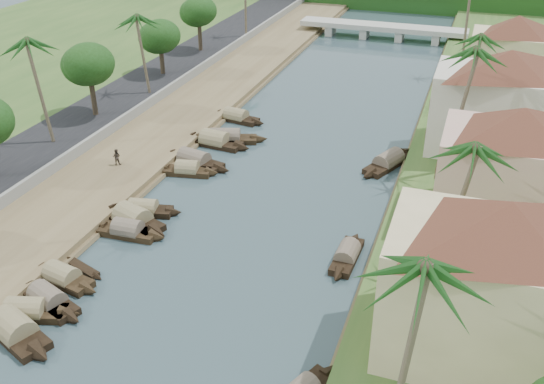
% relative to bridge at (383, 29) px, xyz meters
% --- Properties ---
extents(ground, '(220.00, 220.00, 0.00)m').
position_rel_bridge_xyz_m(ground, '(-0.00, -72.00, -1.72)').
color(ground, '#33474D').
rests_on(ground, ground).
extents(left_bank, '(10.00, 180.00, 0.80)m').
position_rel_bridge_xyz_m(left_bank, '(-16.00, -52.00, -1.32)').
color(left_bank, brown).
rests_on(left_bank, ground).
extents(right_bank, '(16.00, 180.00, 1.20)m').
position_rel_bridge_xyz_m(right_bank, '(19.00, -52.00, -1.12)').
color(right_bank, '#2E5120').
rests_on(right_bank, ground).
extents(road, '(8.00, 180.00, 1.40)m').
position_rel_bridge_xyz_m(road, '(-24.50, -52.00, -1.02)').
color(road, black).
rests_on(road, ground).
extents(retaining_wall, '(0.40, 180.00, 1.10)m').
position_rel_bridge_xyz_m(retaining_wall, '(-20.20, -52.00, -0.37)').
color(retaining_wall, gray).
rests_on(retaining_wall, left_bank).
extents(bridge, '(28.00, 4.00, 2.40)m').
position_rel_bridge_xyz_m(bridge, '(0.00, 0.00, 0.00)').
color(bridge, '#ABABA0').
rests_on(bridge, ground).
extents(building_near, '(14.85, 14.85, 10.20)m').
position_rel_bridge_xyz_m(building_near, '(18.99, -74.00, 4.66)').
color(building_near, beige).
rests_on(building_near, right_bank).
extents(building_mid, '(14.11, 14.11, 9.70)m').
position_rel_bridge_xyz_m(building_mid, '(19.99, -58.00, 4.41)').
color(building_mid, '#C9A78E').
rests_on(building_mid, right_bank).
extents(building_far, '(15.59, 15.59, 10.20)m').
position_rel_bridge_xyz_m(building_far, '(18.99, -44.00, 4.66)').
color(building_far, beige).
rests_on(building_far, right_bank).
extents(building_distant, '(12.62, 12.62, 9.20)m').
position_rel_bridge_xyz_m(building_distant, '(19.99, -24.00, 4.16)').
color(building_distant, beige).
rests_on(building_distant, right_bank).
extents(sampan_1, '(8.25, 4.80, 2.40)m').
position_rel_bridge_xyz_m(sampan_1, '(-9.16, -80.95, -1.30)').
color(sampan_1, black).
rests_on(sampan_1, ground).
extents(sampan_2, '(7.54, 3.54, 1.99)m').
position_rel_bridge_xyz_m(sampan_2, '(-9.65, -79.15, -1.31)').
color(sampan_2, black).
rests_on(sampan_2, ground).
extents(sampan_3, '(7.44, 4.00, 2.02)m').
position_rel_bridge_xyz_m(sampan_3, '(-9.08, -77.65, -1.31)').
color(sampan_3, black).
rests_on(sampan_3, ground).
extents(sampan_4, '(7.09, 2.85, 2.01)m').
position_rel_bridge_xyz_m(sampan_4, '(-9.73, -75.19, -1.31)').
color(sampan_4, black).
rests_on(sampan_4, ground).
extents(sampan_5, '(8.30, 4.57, 2.54)m').
position_rel_bridge_xyz_m(sampan_5, '(-9.00, -66.58, -1.30)').
color(sampan_5, black).
rests_on(sampan_5, ground).
extents(sampan_6, '(6.83, 1.97, 2.05)m').
position_rel_bridge_xyz_m(sampan_6, '(-8.49, -68.23, -1.31)').
color(sampan_6, black).
rests_on(sampan_6, ground).
extents(sampan_7, '(7.09, 2.88, 1.90)m').
position_rel_bridge_xyz_m(sampan_7, '(-9.05, -64.76, -1.32)').
color(sampan_7, black).
rests_on(sampan_7, ground).
extents(sampan_8, '(6.49, 2.66, 2.00)m').
position_rel_bridge_xyz_m(sampan_8, '(-8.79, -56.74, -1.31)').
color(sampan_8, black).
rests_on(sampan_8, ground).
extents(sampan_9, '(9.06, 3.65, 2.25)m').
position_rel_bridge_xyz_m(sampan_9, '(-9.13, -54.55, -1.31)').
color(sampan_9, black).
rests_on(sampan_9, ground).
extents(sampan_10, '(6.80, 1.76, 1.91)m').
position_rel_bridge_xyz_m(sampan_10, '(-9.31, -48.75, -1.32)').
color(sampan_10, black).
rests_on(sampan_10, ground).
extents(sampan_11, '(8.63, 2.71, 2.41)m').
position_rel_bridge_xyz_m(sampan_11, '(-9.05, -49.62, -1.30)').
color(sampan_11, black).
rests_on(sampan_11, ground).
extents(sampan_12, '(9.47, 4.60, 2.23)m').
position_rel_bridge_xyz_m(sampan_12, '(-8.35, -48.46, -1.31)').
color(sampan_12, black).
rests_on(sampan_12, ground).
extents(sampan_13, '(7.89, 2.91, 2.13)m').
position_rel_bridge_xyz_m(sampan_13, '(-9.54, -42.45, -1.31)').
color(sampan_13, black).
rests_on(sampan_13, ground).
extents(sampan_15, '(1.76, 6.95, 1.90)m').
position_rel_bridge_xyz_m(sampan_15, '(9.06, -65.76, -1.32)').
color(sampan_15, black).
rests_on(sampan_15, ground).
extents(sampan_16, '(5.10, 9.06, 2.22)m').
position_rel_bridge_xyz_m(sampan_16, '(9.30, -48.53, -1.31)').
color(sampan_16, black).
rests_on(sampan_16, ground).
extents(canoe_1, '(4.65, 2.24, 0.75)m').
position_rel_bridge_xyz_m(canoe_1, '(-9.33, -73.43, -1.62)').
color(canoe_1, black).
rests_on(canoe_1, ground).
extents(canoe_2, '(5.75, 1.71, 0.83)m').
position_rel_bridge_xyz_m(canoe_2, '(-9.45, -49.06, -1.62)').
color(canoe_2, black).
rests_on(canoe_2, ground).
extents(palm_0, '(3.20, 3.20, 13.17)m').
position_rel_bridge_xyz_m(palm_0, '(15.00, -83.16, 10.80)').
color(palm_0, brown).
rests_on(palm_0, ground).
extents(palm_1, '(3.20, 3.20, 11.39)m').
position_rel_bridge_xyz_m(palm_1, '(16.00, -66.72, 9.11)').
color(palm_1, brown).
rests_on(palm_1, ground).
extents(palm_2, '(3.20, 3.20, 13.14)m').
position_rel_bridge_xyz_m(palm_2, '(15.00, -50.35, 10.79)').
color(palm_2, brown).
rests_on(palm_2, ground).
extents(palm_3, '(3.20, 3.20, 10.26)m').
position_rel_bridge_xyz_m(palm_3, '(16.00, -33.48, 7.99)').
color(palm_3, brown).
rests_on(palm_3, ground).
extents(palm_5, '(3.20, 3.20, 11.94)m').
position_rel_bridge_xyz_m(palm_5, '(-24.00, -57.07, 9.82)').
color(palm_5, brown).
rests_on(palm_5, ground).
extents(palm_6, '(3.20, 3.20, 10.84)m').
position_rel_bridge_xyz_m(palm_6, '(-22.00, -40.63, 8.76)').
color(palm_6, brown).
rests_on(palm_6, ground).
extents(tree_3, '(5.48, 5.48, 8.07)m').
position_rel_bridge_xyz_m(tree_3, '(-24.00, -49.10, 5.41)').
color(tree_3, '#483929').
rests_on(tree_3, ground).
extents(tree_4, '(5.17, 5.17, 7.08)m').
position_rel_bridge_xyz_m(tree_4, '(-24.00, -33.08, 4.56)').
color(tree_4, '#483929').
rests_on(tree_4, ground).
extents(tree_5, '(5.06, 5.06, 7.82)m').
position_rel_bridge_xyz_m(tree_5, '(-24.00, -21.06, 5.33)').
color(tree_5, '#483929').
rests_on(tree_5, ground).
extents(person_far, '(0.92, 0.79, 1.62)m').
position_rel_bridge_xyz_m(person_far, '(-15.42, -58.51, -0.11)').
color(person_far, '#382E27').
rests_on(person_far, left_bank).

